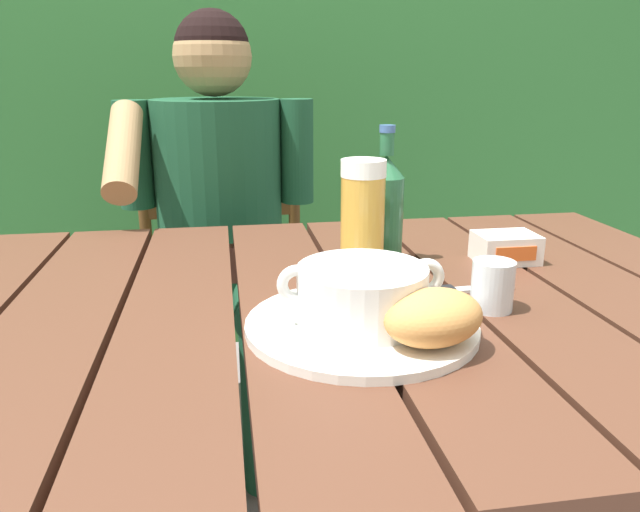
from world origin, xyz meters
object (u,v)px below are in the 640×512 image
object	(u,v)px
chair_near_diner	(223,271)
water_glass_small	(492,285)
beer_bottle	(385,207)
serving_plate	(361,325)
person_eating	(219,213)
bread_roll	(433,317)
butter_tub	(506,248)
soup_bowl	(362,293)
table_knife	(452,290)
beer_glass	(363,219)

from	to	relation	value
chair_near_diner	water_glass_small	size ratio (longest dim) A/B	13.49
beer_bottle	water_glass_small	size ratio (longest dim) A/B	3.35
serving_plate	person_eating	bearing A→B (deg)	102.45
chair_near_diner	serving_plate	bearing A→B (deg)	-80.09
person_eating	bread_roll	size ratio (longest dim) A/B	8.06
serving_plate	beer_bottle	world-z (taller)	beer_bottle
butter_tub	serving_plate	bearing A→B (deg)	-142.07
soup_bowl	bread_roll	world-z (taller)	soup_bowl
person_eating	soup_bowl	distance (m)	0.84
chair_near_diner	table_knife	xyz separation A→B (m)	(0.34, -0.90, 0.25)
chair_near_diner	table_knife	size ratio (longest dim) A/B	5.72
serving_plate	water_glass_small	xyz separation A→B (m)	(0.19, 0.04, 0.03)
soup_bowl	beer_glass	bearing A→B (deg)	76.90
bread_roll	serving_plate	bearing A→B (deg)	130.60
serving_plate	butter_tub	xyz separation A→B (m)	(0.31, 0.24, 0.02)
beer_bottle	butter_tub	size ratio (longest dim) A/B	2.27
water_glass_small	chair_near_diner	bearing A→B (deg)	110.83
beer_glass	water_glass_small	world-z (taller)	beer_glass
beer_bottle	table_knife	world-z (taller)	beer_bottle
person_eating	table_knife	xyz separation A→B (m)	(0.34, -0.70, 0.03)
water_glass_small	table_knife	size ratio (longest dim) A/B	0.42
bread_roll	person_eating	bearing A→B (deg)	105.45
person_eating	soup_bowl	world-z (taller)	person_eating
bread_roll	water_glass_small	size ratio (longest dim) A/B	2.11
beer_bottle	table_knife	bearing A→B (deg)	-69.81
beer_bottle	water_glass_small	distance (m)	0.26
chair_near_diner	beer_glass	bearing A→B (deg)	-74.31
person_eating	table_knife	world-z (taller)	person_eating
chair_near_diner	person_eating	xyz separation A→B (m)	(-0.00, -0.20, 0.22)
chair_near_diner	soup_bowl	distance (m)	1.07
water_glass_small	person_eating	bearing A→B (deg)	115.70
table_knife	beer_bottle	bearing A→B (deg)	110.19
beer_bottle	water_glass_small	world-z (taller)	beer_bottle
bread_roll	beer_bottle	bearing A→B (deg)	84.16
serving_plate	butter_tub	bearing A→B (deg)	37.93
chair_near_diner	butter_tub	size ratio (longest dim) A/B	9.12
table_knife	butter_tub	bearing A→B (deg)	42.20
beer_glass	butter_tub	xyz separation A→B (m)	(0.26, 0.03, -0.07)
bread_roll	water_glass_small	world-z (taller)	bread_roll
serving_plate	beer_glass	world-z (taller)	beer_glass
serving_plate	bread_roll	distance (m)	0.11
person_eating	beer_glass	size ratio (longest dim) A/B	6.33
water_glass_small	butter_tub	size ratio (longest dim) A/B	0.68
chair_near_diner	table_knife	bearing A→B (deg)	-69.35
beer_glass	table_knife	xyz separation A→B (m)	(0.11, -0.10, -0.09)
beer_glass	water_glass_small	distance (m)	0.23
beer_bottle	table_knife	xyz separation A→B (m)	(0.06, -0.17, -0.09)
chair_near_diner	table_knife	distance (m)	1.00
table_knife	water_glass_small	bearing A→B (deg)	-66.96
serving_plate	beer_bottle	size ratio (longest dim) A/B	1.27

